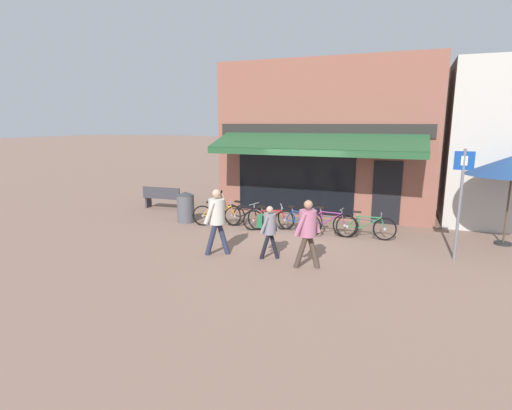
{
  "coord_description": "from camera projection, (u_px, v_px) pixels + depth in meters",
  "views": [
    {
      "loc": [
        3.11,
        -11.18,
        3.31
      ],
      "look_at": [
        -0.87,
        -0.97,
        1.05
      ],
      "focal_mm": 28.0,
      "sensor_mm": 36.0,
      "label": 1
    }
  ],
  "objects": [
    {
      "name": "litter_bin",
      "position": [
        186.0,
        207.0,
        13.45
      ],
      "size": [
        0.59,
        0.59,
        1.05
      ],
      "color": "#515459",
      "rests_on": "ground_plane"
    },
    {
      "name": "pedestrian_adult",
      "position": [
        217.0,
        215.0,
        10.04
      ],
      "size": [
        0.59,
        0.7,
        1.71
      ],
      "rotation": [
        0.0,
        0.0,
        0.06
      ],
      "color": "#282D47",
      "rests_on": "ground_plane"
    },
    {
      "name": "bicycle_orange",
      "position": [
        219.0,
        215.0,
        12.98
      ],
      "size": [
        1.66,
        0.68,
        0.83
      ],
      "rotation": [
        0.07,
        0.0,
        0.33
      ],
      "color": "black",
      "rests_on": "ground_plane"
    },
    {
      "name": "bicycle_blue",
      "position": [
        298.0,
        221.0,
        12.2
      ],
      "size": [
        1.59,
        0.81,
        0.81
      ],
      "rotation": [
        0.05,
        0.0,
        -0.42
      ],
      "color": "black",
      "rests_on": "ground_plane"
    },
    {
      "name": "bicycle_red",
      "position": [
        269.0,
        219.0,
        12.45
      ],
      "size": [
        1.53,
        0.82,
        0.82
      ],
      "rotation": [
        0.11,
        0.0,
        0.45
      ],
      "color": "black",
      "rests_on": "ground_plane"
    },
    {
      "name": "parking_sign",
      "position": [
        461.0,
        194.0,
        9.52
      ],
      "size": [
        0.44,
        0.07,
        2.72
      ],
      "color": "slate",
      "rests_on": "ground_plane"
    },
    {
      "name": "bike_rack_rail",
      "position": [
        288.0,
        215.0,
        12.43
      ],
      "size": [
        5.28,
        0.04,
        0.57
      ],
      "color": "#47494F",
      "rests_on": "ground_plane"
    },
    {
      "name": "bicycle_green",
      "position": [
        366.0,
        227.0,
        11.56
      ],
      "size": [
        1.72,
        0.52,
        0.82
      ],
      "rotation": [
        -0.14,
        0.0,
        0.09
      ],
      "color": "black",
      "rests_on": "ground_plane"
    },
    {
      "name": "park_bench",
      "position": [
        163.0,
        197.0,
        15.55
      ],
      "size": [
        1.62,
        0.52,
        0.87
      ],
      "rotation": [
        0.0,
        0.0,
        0.05
      ],
      "color": "#38383D",
      "rests_on": "ground_plane"
    },
    {
      "name": "shop_front",
      "position": [
        328.0,
        139.0,
        14.95
      ],
      "size": [
        7.67,
        4.59,
        5.46
      ],
      "color": "#8E5647",
      "rests_on": "ground_plane"
    },
    {
      "name": "pedestrian_second_adult",
      "position": [
        308.0,
        227.0,
        9.1
      ],
      "size": [
        0.61,
        0.57,
        1.62
      ],
      "rotation": [
        0.0,
        0.0,
        -0.14
      ],
      "color": "#47382D",
      "rests_on": "ground_plane"
    },
    {
      "name": "ground_plane",
      "position": [
        295.0,
        235.0,
        11.97
      ],
      "size": [
        160.0,
        160.0,
        0.0
      ],
      "primitive_type": "plane",
      "color": "#846656"
    },
    {
      "name": "bicycle_purple",
      "position": [
        328.0,
        223.0,
        11.9
      ],
      "size": [
        1.72,
        0.52,
        0.86
      ],
      "rotation": [
        -0.09,
        0.0,
        -0.02
      ],
      "color": "black",
      "rests_on": "ground_plane"
    },
    {
      "name": "pedestrian_child",
      "position": [
        268.0,
        226.0,
        9.77
      ],
      "size": [
        0.52,
        0.5,
        1.35
      ],
      "rotation": [
        0.0,
        0.0,
        0.01
      ],
      "color": "black",
      "rests_on": "ground_plane"
    },
    {
      "name": "bicycle_black",
      "position": [
        244.0,
        216.0,
        12.79
      ],
      "size": [
        1.65,
        0.57,
        0.84
      ],
      "rotation": [
        -0.01,
        0.0,
        -0.24
      ],
      "color": "black",
      "rests_on": "ground_plane"
    }
  ]
}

